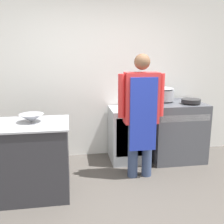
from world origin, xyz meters
The scene contains 8 objects.
wall_back centered at (0.00, 1.99, 1.35)m, with size 8.00×0.05×2.70m.
prep_counter centered at (-1.06, 0.80, 0.45)m, with size 1.13×0.73×0.90m.
stove centered at (1.21, 1.57, 0.47)m, with size 0.83×0.69×0.96m.
fridge_unit centered at (0.42, 1.64, 0.43)m, with size 0.57×0.60×0.86m.
person_cook centered at (0.46, 1.03, 0.97)m, with size 0.63×0.24×1.71m.
mixing_bowl centered at (-0.94, 0.85, 0.95)m, with size 0.29×0.29×0.10m.
stock_pot centered at (1.02, 1.69, 1.07)m, with size 0.32×0.32×0.22m.
saute_pan centered at (1.38, 1.45, 0.99)m, with size 0.30×0.30×0.06m.
Camera 1 is at (-0.47, -2.30, 1.72)m, focal length 42.00 mm.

